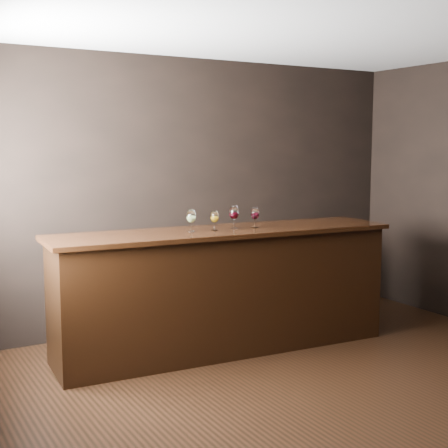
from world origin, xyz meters
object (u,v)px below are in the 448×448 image
glass_white (191,217)px  glass_amber (215,217)px  bar_counter (224,292)px  back_bar_shelf (204,280)px  glass_red_a (234,213)px  glass_red_b (255,214)px

glass_white → glass_amber: bearing=-4.2°
bar_counter → glass_amber: size_ratio=17.70×
back_bar_shelf → glass_red_a: glass_red_a is taller
glass_red_a → bar_counter: bearing=-175.9°
glass_white → glass_red_b: glass_white is taller
back_bar_shelf → glass_amber: 1.14m
glass_amber → glass_red_b: bearing=-4.2°
glass_white → glass_amber: 0.23m
glass_white → glass_red_a: size_ratio=0.94×
bar_counter → glass_red_a: bearing=8.0°
back_bar_shelf → glass_red_b: bearing=-82.9°
glass_amber → glass_white: bearing=175.8°
back_bar_shelf → glass_red_a: bearing=-97.4°
bar_counter → glass_white: (-0.33, 0.01, 0.72)m
glass_white → back_bar_shelf: bearing=54.8°
glass_amber → glass_red_a: glass_red_a is taller
back_bar_shelf → glass_red_a: size_ratio=12.90×
bar_counter → glass_white: glass_white is taller
back_bar_shelf → glass_red_b: 1.13m
glass_white → glass_red_b: bearing=-4.2°
glass_white → bar_counter: bearing=-2.5°
glass_red_a → glass_white: bearing=179.2°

